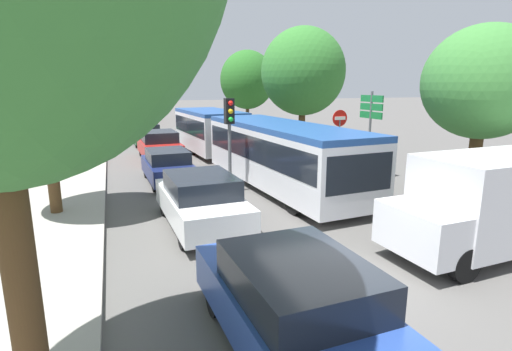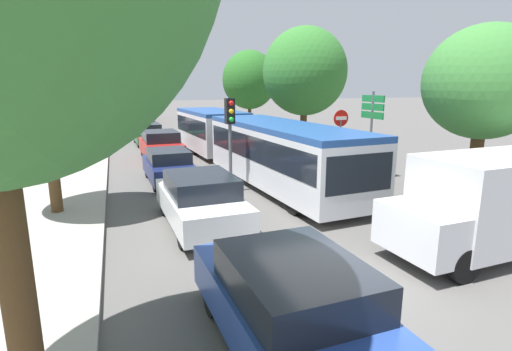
# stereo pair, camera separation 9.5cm
# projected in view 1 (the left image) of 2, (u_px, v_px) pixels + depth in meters

# --- Properties ---
(ground_plane) EXTENTS (200.00, 200.00, 0.00)m
(ground_plane) POSITION_uv_depth(u_px,v_px,m) (336.00, 293.00, 7.55)
(ground_plane) COLOR #565451
(kerb_strip_left) EXTENTS (3.20, 49.37, 0.14)m
(kerb_strip_left) POSITION_uv_depth(u_px,v_px,m) (78.00, 150.00, 23.68)
(kerb_strip_left) COLOR #9E998E
(kerb_strip_left) RESTS_ON ground
(articulated_bus) EXTENTS (3.69, 16.70, 2.46)m
(articulated_bus) POSITION_uv_depth(u_px,v_px,m) (245.00, 140.00, 18.14)
(articulated_bus) COLOR silver
(articulated_bus) RESTS_ON ground
(city_bus_rear) EXTENTS (2.99, 11.48, 2.45)m
(city_bus_rear) POSITION_uv_depth(u_px,v_px,m) (131.00, 108.00, 42.78)
(city_bus_rear) COLOR red
(city_bus_rear) RESTS_ON ground
(queued_car_blue) EXTENTS (2.00, 4.41, 1.51)m
(queued_car_blue) POSITION_uv_depth(u_px,v_px,m) (296.00, 306.00, 5.69)
(queued_car_blue) COLOR #284799
(queued_car_blue) RESTS_ON ground
(queued_car_white) EXTENTS (1.97, 4.35, 1.49)m
(queued_car_white) POSITION_uv_depth(u_px,v_px,m) (201.00, 200.00, 10.95)
(queued_car_white) COLOR white
(queued_car_white) RESTS_ON ground
(queued_car_navy) EXTENTS (1.78, 3.94, 1.35)m
(queued_car_navy) POSITION_uv_depth(u_px,v_px,m) (168.00, 166.00, 15.97)
(queued_car_navy) COLOR navy
(queued_car_navy) RESTS_ON ground
(queued_car_red) EXTENTS (1.99, 4.40, 1.51)m
(queued_car_red) POSITION_uv_depth(u_px,v_px,m) (159.00, 145.00, 21.00)
(queued_car_red) COLOR #B21E19
(queued_car_red) RESTS_ON ground
(queued_car_green) EXTENTS (1.83, 4.03, 1.38)m
(queued_car_green) POSITION_uv_depth(u_px,v_px,m) (146.00, 134.00, 26.27)
(queued_car_green) COLOR #236638
(queued_car_green) RESTS_ON ground
(queued_car_graphite) EXTENTS (1.96, 4.33, 1.48)m
(queued_car_graphite) POSITION_uv_depth(u_px,v_px,m) (139.00, 125.00, 31.48)
(queued_car_graphite) COLOR #47474C
(queued_car_graphite) RESTS_ON ground
(white_van) EXTENTS (5.09, 2.20, 2.31)m
(white_van) POSITION_uv_depth(u_px,v_px,m) (496.00, 201.00, 9.20)
(white_van) COLOR silver
(white_van) RESTS_ON ground
(traffic_light) EXTENTS (0.34, 0.37, 3.40)m
(traffic_light) POSITION_uv_depth(u_px,v_px,m) (230.00, 124.00, 14.17)
(traffic_light) COLOR #56595E
(traffic_light) RESTS_ON ground
(no_entry_sign) EXTENTS (0.70, 0.08, 2.82)m
(no_entry_sign) POSITION_uv_depth(u_px,v_px,m) (339.00, 132.00, 17.16)
(no_entry_sign) COLOR #56595E
(no_entry_sign) RESTS_ON ground
(direction_sign_post) EXTENTS (0.13, 1.40, 3.60)m
(direction_sign_post) POSITION_uv_depth(u_px,v_px,m) (371.00, 116.00, 16.73)
(direction_sign_post) COLOR #56595E
(direction_sign_post) RESTS_ON ground
(tree_left_mid) EXTENTS (3.82, 3.82, 6.01)m
(tree_left_mid) POSITION_uv_depth(u_px,v_px,m) (45.00, 73.00, 11.11)
(tree_left_mid) COLOR #51381E
(tree_left_mid) RESTS_ON ground
(tree_right_near) EXTENTS (3.57, 3.57, 5.63)m
(tree_right_near) POSITION_uv_depth(u_px,v_px,m) (481.00, 86.00, 12.04)
(tree_right_near) COLOR #51381E
(tree_right_near) RESTS_ON ground
(tree_right_mid) EXTENTS (4.75, 4.75, 7.06)m
(tree_right_mid) POSITION_uv_depth(u_px,v_px,m) (302.00, 74.00, 22.54)
(tree_right_mid) COLOR #51381E
(tree_right_mid) RESTS_ON ground
(tree_right_far) EXTENTS (4.42, 4.42, 6.63)m
(tree_right_far) POSITION_uv_depth(u_px,v_px,m) (247.00, 81.00, 32.58)
(tree_right_far) COLOR #51381E
(tree_right_far) RESTS_ON ground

